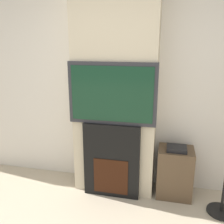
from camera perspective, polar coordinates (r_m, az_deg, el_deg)
wall_back at (r=3.15m, az=1.60°, el=6.98°), size 6.00×0.06×2.70m
chimney_breast at (r=2.95m, az=0.79°, el=6.37°), size 0.97×0.37×2.70m
fireplace at (r=3.06m, az=-0.01°, el=-10.97°), size 0.67×0.15×0.92m
television at (r=2.78m, az=-0.01°, el=4.17°), size 1.01×0.07×0.70m
media_stand at (r=3.20m, az=14.14°, el=-13.07°), size 0.42×0.35×0.66m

